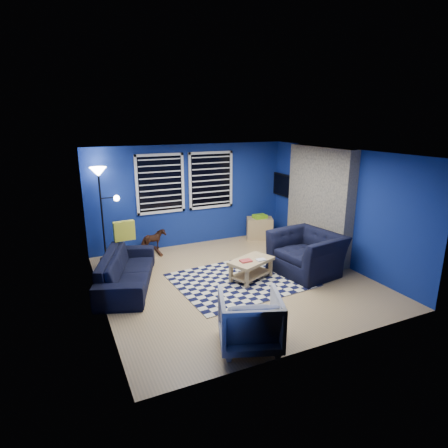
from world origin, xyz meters
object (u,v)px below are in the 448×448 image
coffee_table (251,265)px  cabinet (260,228)px  tv (285,186)px  sofa (127,270)px  armchair_bent (250,320)px  rocking_horse (153,240)px  armchair_big (307,253)px  floor_lamp (100,185)px

coffee_table → cabinet: cabinet is taller
tv → sofa: size_ratio=0.46×
armchair_bent → rocking_horse: bearing=-66.0°
armchair_big → coffee_table: size_ratio=1.28×
tv → sofa: 4.75m
cabinet → sofa: bearing=-134.1°
tv → sofa: (-4.42, -1.36, -1.08)m
armchair_bent → cabinet: (2.59, 4.21, -0.11)m
sofa → cabinet: bearing=-48.8°
coffee_table → sofa: bearing=161.7°
tv → floor_lamp: (-4.57, 0.25, 0.32)m
armchair_bent → floor_lamp: floor_lamp is taller
coffee_table → floor_lamp: floor_lamp is taller
armchair_big → floor_lamp: floor_lamp is taller
tv → cabinet: bearing=167.5°
armchair_big → coffee_table: (-1.21, 0.16, -0.12)m
armchair_bent → cabinet: bearing=-101.2°
rocking_horse → armchair_bent: bearing=166.5°
armchair_bent → cabinet: size_ratio=1.09×
armchair_big → cabinet: (0.29, 2.41, -0.14)m
armchair_big → floor_lamp: bearing=-133.8°
sofa → armchair_bent: 2.95m
armchair_big → coffee_table: armchair_big is taller
rocking_horse → floor_lamp: size_ratio=0.28×
sofa → armchair_bent: bearing=-137.0°
tv → armchair_big: (-0.93, -2.27, -0.98)m
floor_lamp → cabinet: bearing=-1.5°
sofa → armchair_bent: size_ratio=2.52×
armchair_bent → floor_lamp: size_ratio=0.41×
cabinet → coffee_table: bearing=-99.4°
tv → rocking_horse: (-3.50, 0.19, -1.08)m
coffee_table → armchair_bent: bearing=-119.4°
tv → rocking_horse: bearing=176.9°
floor_lamp → armchair_big: bearing=-34.6°
sofa → armchair_big: (3.49, -0.91, 0.11)m
armchair_bent → sofa: bearing=-46.0°
tv → coffee_table: tv is taller
rocking_horse → sofa: bearing=132.4°
armchair_big → cabinet: 2.44m
cabinet → tv: bearing=11.6°
armchair_big → cabinet: armchair_big is taller
tv → sofa: bearing=-162.9°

